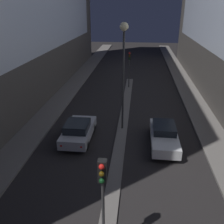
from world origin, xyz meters
TOP-DOWN VIEW (x-y plane):
  - median_strip at (0.00, 15.22)m, footprint 0.82×28.44m
  - traffic_light_near at (0.00, 3.86)m, footprint 0.32×0.42m
  - traffic_light_mid at (0.00, 25.76)m, footprint 0.32×0.42m
  - street_lamp at (0.00, 14.76)m, footprint 0.61×0.61m
  - car_left_lane at (-3.11, 12.63)m, footprint 1.94×4.34m
  - car_right_lane at (3.11, 12.64)m, footprint 1.83×4.76m

SIDE VIEW (x-z plane):
  - median_strip at x=0.00m, z-range 0.00..0.10m
  - car_right_lane at x=3.11m, z-range 0.02..1.52m
  - car_left_lane at x=-3.11m, z-range 0.01..1.58m
  - traffic_light_near at x=0.00m, z-range 1.11..5.36m
  - traffic_light_mid at x=0.00m, z-range 1.11..5.36m
  - street_lamp at x=0.00m, z-range 2.01..10.16m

